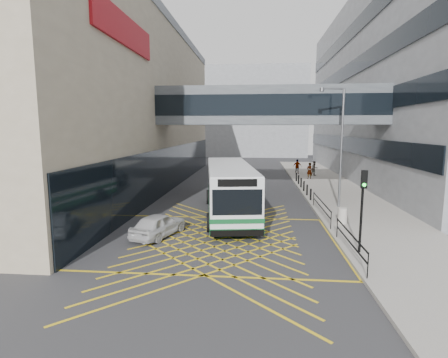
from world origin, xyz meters
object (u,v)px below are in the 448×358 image
(pedestrian_a, at_px, (309,171))
(street_lamp, at_px, (339,141))
(bus, at_px, (229,188))
(litter_bin, at_px, (342,216))
(traffic_light, at_px, (363,199))
(pedestrian_b, at_px, (314,168))
(car_white, at_px, (159,225))
(car_silver, at_px, (241,182))
(pedestrian_c, at_px, (297,167))
(car_dark, at_px, (243,179))

(pedestrian_a, bearing_deg, street_lamp, 64.29)
(bus, bearing_deg, litter_bin, -26.21)
(bus, height_order, traffic_light, traffic_light)
(bus, height_order, pedestrian_b, bus)
(car_white, relative_size, car_silver, 0.83)
(litter_bin, bearing_deg, street_lamp, 81.85)
(litter_bin, relative_size, pedestrian_c, 0.52)
(pedestrian_a, bearing_deg, bus, 40.05)
(car_white, relative_size, pedestrian_c, 2.26)
(car_silver, bearing_deg, car_dark, -87.64)
(car_white, bearing_deg, car_silver, -85.46)
(car_silver, relative_size, litter_bin, 5.19)
(car_white, distance_m, street_lamp, 13.81)
(traffic_light, relative_size, pedestrian_a, 2.10)
(bus, height_order, car_silver, bus)
(car_dark, relative_size, traffic_light, 1.20)
(car_white, xyz_separation_m, litter_bin, (10.21, 2.96, -0.02))
(car_dark, xyz_separation_m, traffic_light, (5.96, -19.28, 1.90))
(pedestrian_c, bearing_deg, traffic_light, 103.58)
(car_silver, bearing_deg, pedestrian_b, -125.55)
(car_dark, height_order, car_silver, car_silver)
(bus, height_order, car_dark, bus)
(pedestrian_b, bearing_deg, traffic_light, -119.79)
(car_white, distance_m, car_dark, 17.66)
(bus, relative_size, pedestrian_a, 6.82)
(car_white, relative_size, pedestrian_a, 2.25)
(car_dark, bearing_deg, street_lamp, 134.98)
(street_lamp, xyz_separation_m, pedestrian_c, (-0.66, 18.49, -3.82))
(pedestrian_c, bearing_deg, litter_bin, 104.43)
(traffic_light, bearing_deg, car_dark, 114.42)
(car_silver, relative_size, traffic_light, 1.29)
(bus, distance_m, car_dark, 12.10)
(car_white, bearing_deg, street_lamp, -127.11)
(litter_bin, bearing_deg, pedestrian_a, 87.49)
(car_white, relative_size, car_dark, 0.89)
(car_silver, height_order, pedestrian_c, pedestrian_c)
(bus, distance_m, traffic_light, 9.72)
(car_dark, height_order, litter_bin, car_dark)
(car_dark, distance_m, pedestrian_c, 10.75)
(car_white, bearing_deg, car_dark, -84.06)
(car_dark, xyz_separation_m, litter_bin, (6.36, -14.28, -0.08))
(traffic_light, bearing_deg, pedestrian_c, 96.45)
(car_dark, relative_size, car_silver, 0.93)
(bus, xyz_separation_m, car_silver, (0.35, 9.70, -1.04))
(bus, distance_m, car_silver, 9.77)
(car_silver, height_order, pedestrian_b, pedestrian_b)
(bus, bearing_deg, car_white, -131.05)
(street_lamp, bearing_deg, pedestrian_c, 75.47)
(car_white, xyz_separation_m, car_dark, (3.85, 17.24, 0.06))
(car_white, height_order, pedestrian_c, pedestrian_c)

